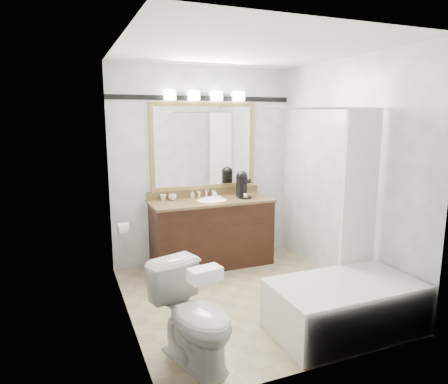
{
  "coord_description": "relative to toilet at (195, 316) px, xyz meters",
  "views": [
    {
      "loc": [
        -1.68,
        -3.56,
        1.88
      ],
      "look_at": [
        -0.1,
        0.35,
        1.08
      ],
      "focal_mm": 32.0,
      "sensor_mm": 36.0,
      "label": 1
    }
  ],
  "objects": [
    {
      "name": "room",
      "position": [
        0.84,
        0.87,
        0.87
      ],
      "size": [
        2.42,
        2.62,
        2.52
      ],
      "color": "tan",
      "rests_on": "ground"
    },
    {
      "name": "vanity",
      "position": [
        0.84,
        1.89,
        0.06
      ],
      "size": [
        1.53,
        0.58,
        0.97
      ],
      "color": "black",
      "rests_on": "ground"
    },
    {
      "name": "mirror",
      "position": [
        0.84,
        2.15,
        1.12
      ],
      "size": [
        1.4,
        0.04,
        1.1
      ],
      "color": "#A28B49",
      "rests_on": "room"
    },
    {
      "name": "vanity_light_bar",
      "position": [
        0.84,
        2.1,
        1.75
      ],
      "size": [
        1.02,
        0.14,
        0.12
      ],
      "color": "silver",
      "rests_on": "room"
    },
    {
      "name": "accent_stripe",
      "position": [
        0.84,
        2.17,
        1.72
      ],
      "size": [
        2.4,
        0.01,
        0.06
      ],
      "primitive_type": "cube",
      "color": "black",
      "rests_on": "room"
    },
    {
      "name": "bathtub",
      "position": [
        1.39,
        -0.03,
        -0.1
      ],
      "size": [
        1.3,
        0.75,
        1.96
      ],
      "color": "white",
      "rests_on": "ground"
    },
    {
      "name": "tp_roll",
      "position": [
        -0.3,
        1.54,
        0.32
      ],
      "size": [
        0.11,
        0.12,
        0.12
      ],
      "primitive_type": "cylinder",
      "rotation": [
        0.0,
        1.57,
        0.0
      ],
      "color": "white",
      "rests_on": "room"
    },
    {
      "name": "toilet",
      "position": [
        0.0,
        0.0,
        0.0
      ],
      "size": [
        0.63,
        0.84,
        0.77
      ],
      "primitive_type": "imported",
      "rotation": [
        0.0,
        0.0,
        0.31
      ],
      "color": "white",
      "rests_on": "ground"
    },
    {
      "name": "tissue_box",
      "position": [
        0.0,
        -0.25,
        0.43
      ],
      "size": [
        0.25,
        0.17,
        0.09
      ],
      "primitive_type": "cube",
      "rotation": [
        0.0,
        0.0,
        0.2
      ],
      "color": "white",
      "rests_on": "toilet"
    },
    {
      "name": "coffee_maker",
      "position": [
        1.26,
        1.9,
        0.64
      ],
      "size": [
        0.18,
        0.22,
        0.34
      ],
      "rotation": [
        0.0,
        0.0,
        0.25
      ],
      "color": "black",
      "rests_on": "vanity"
    },
    {
      "name": "cup_left",
      "position": [
        0.38,
        2.07,
        0.51
      ],
      "size": [
        0.11,
        0.11,
        0.08
      ],
      "primitive_type": "imported",
      "rotation": [
        0.0,
        0.0,
        -0.17
      ],
      "color": "white",
      "rests_on": "vanity"
    },
    {
      "name": "cup_right",
      "position": [
        0.27,
        2.11,
        0.5
      ],
      "size": [
        0.09,
        0.09,
        0.07
      ],
      "primitive_type": "imported",
      "rotation": [
        0.0,
        0.0,
        0.14
      ],
      "color": "white",
      "rests_on": "vanity"
    },
    {
      "name": "soap_bottle_a",
      "position": [
        0.65,
        2.09,
        0.51
      ],
      "size": [
        0.05,
        0.05,
        0.09
      ],
      "primitive_type": "imported",
      "rotation": [
        0.0,
        0.0,
        -0.09
      ],
      "color": "white",
      "rests_on": "vanity"
    },
    {
      "name": "soap_bottle_b",
      "position": [
        0.93,
        2.04,
        0.51
      ],
      "size": [
        0.08,
        0.08,
        0.09
      ],
      "primitive_type": "imported",
      "rotation": [
        0.0,
        0.0,
        0.19
      ],
      "color": "white",
      "rests_on": "vanity"
    },
    {
      "name": "soap_bar",
      "position": [
        0.97,
        2.01,
        0.48
      ],
      "size": [
        0.08,
        0.07,
        0.02
      ],
      "primitive_type": "cube",
      "rotation": [
        0.0,
        0.0,
        0.34
      ],
      "color": "beige",
      "rests_on": "vanity"
    }
  ]
}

